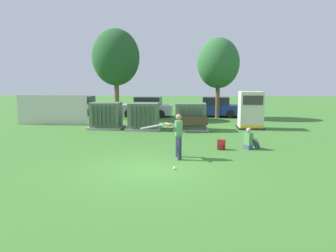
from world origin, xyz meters
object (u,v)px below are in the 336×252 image
object	(u,v)px
generator_enclosure	(251,110)
sports_ball	(174,168)
parked_car_leftmost	(79,106)
park_bench	(192,123)
backpack	(221,145)
transformer_mid_east	(191,117)
parked_car_left_of_center	(147,107)
transformer_west	(106,116)
parked_car_right_of_center	(214,107)
batter	(177,134)
transformer_mid_west	(144,117)
seated_spectator	(250,141)

from	to	relation	value
generator_enclosure	sports_ball	world-z (taller)	generator_enclosure
sports_ball	parked_car_leftmost	world-z (taller)	parked_car_leftmost
park_bench	parked_car_leftmost	bearing A→B (deg)	138.35
sports_ball	backpack	size ratio (longest dim) A/B	0.20
transformer_mid_east	parked_car_left_of_center	bearing A→B (deg)	117.37
backpack	parked_car_leftmost	world-z (taller)	parked_car_leftmost
transformer_west	parked_car_left_of_center	bearing A→B (deg)	74.92
backpack	parked_car_right_of_center	xyz separation A→B (m)	(0.72, 12.52, 0.54)
generator_enclosure	parked_car_left_of_center	bearing A→B (deg)	139.91
backpack	parked_car_leftmost	size ratio (longest dim) A/B	0.10
batter	parked_car_leftmost	xyz separation A→B (m)	(-8.87, 14.76, -0.22)
transformer_mid_east	parked_car_right_of_center	size ratio (longest dim) A/B	0.49
transformer_mid_east	backpack	bearing A→B (deg)	-76.65
transformer_mid_east	parked_car_right_of_center	bearing A→B (deg)	74.14
transformer_mid_west	seated_spectator	world-z (taller)	transformer_mid_west
transformer_mid_east	parked_car_leftmost	xyz separation A→B (m)	(-9.46, 7.65, -0.04)
sports_ball	parked_car_leftmost	bearing A→B (deg)	118.39
seated_spectator	parked_car_left_of_center	distance (m)	13.51
transformer_mid_west	sports_ball	size ratio (longest dim) A/B	23.33
sports_ball	seated_spectator	size ratio (longest dim) A/B	0.09
sports_ball	backpack	world-z (taller)	backpack
sports_ball	seated_spectator	xyz separation A→B (m)	(3.21, 3.46, 0.33)
parked_car_leftmost	parked_car_right_of_center	xyz separation A→B (m)	(11.47, -0.57, 0.00)
parked_car_right_of_center	parked_car_leftmost	bearing A→B (deg)	177.14
generator_enclosure	batter	xyz separation A→B (m)	(-4.31, -7.84, -0.16)
transformer_mid_east	batter	size ratio (longest dim) A/B	1.21
transformer_mid_east	parked_car_left_of_center	size ratio (longest dim) A/B	0.49
transformer_mid_west	parked_car_leftmost	bearing A→B (deg)	130.98
transformer_west	park_bench	bearing A→B (deg)	-12.34
sports_ball	backpack	bearing A→B (deg)	59.38
parked_car_left_of_center	parked_car_right_of_center	distance (m)	5.54
generator_enclosure	parked_car_leftmost	distance (m)	14.89
transformer_west	sports_ball	world-z (taller)	transformer_west
batter	parked_car_left_of_center	bearing A→B (deg)	101.89
parked_car_leftmost	transformer_mid_west	bearing A→B (deg)	-49.02
generator_enclosure	batter	size ratio (longest dim) A/B	1.32
park_bench	batter	bearing A→B (deg)	-96.28
transformer_mid_west	batter	xyz separation A→B (m)	(2.27, -7.18, 0.19)
transformer_mid_east	parked_car_leftmost	world-z (taller)	same
seated_spectator	batter	bearing A→B (deg)	-149.23
batter	backpack	distance (m)	2.63
transformer_west	backpack	size ratio (longest dim) A/B	4.77
seated_spectator	parked_car_right_of_center	size ratio (longest dim) A/B	0.22
backpack	parked_car_right_of_center	distance (m)	12.55
batter	seated_spectator	xyz separation A→B (m)	(3.17, 1.89, -0.60)
transformer_mid_east	batter	world-z (taller)	batter
parked_car_right_of_center	transformer_mid_east	bearing A→B (deg)	-105.86
seated_spectator	sports_ball	bearing A→B (deg)	-132.83
transformer_west	transformer_mid_east	distance (m)	5.29
batter	parked_car_right_of_center	distance (m)	14.43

